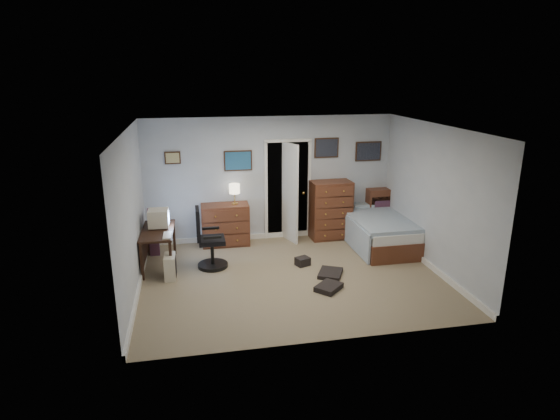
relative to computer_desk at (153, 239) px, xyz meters
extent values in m
cube|color=gray|center=(2.28, -0.90, -0.53)|extent=(5.00, 4.00, 0.02)
cube|color=black|center=(0.08, 0.00, 0.14)|extent=(0.57, 1.19, 0.04)
cube|color=black|center=(-0.17, -0.55, -0.20)|extent=(0.05, 0.05, 0.64)
cube|color=black|center=(0.30, -0.56, -0.20)|extent=(0.05, 0.05, 0.64)
cube|color=black|center=(-0.14, 0.56, -0.20)|extent=(0.05, 0.05, 0.64)
cube|color=black|center=(0.33, 0.54, -0.20)|extent=(0.05, 0.05, 0.64)
cube|color=black|center=(-0.17, 0.00, -0.16)|extent=(0.06, 1.09, 0.45)
cube|color=beige|center=(0.10, 0.15, 0.33)|extent=(0.35, 0.33, 0.31)
cube|color=#8CB2F2|center=(0.28, 0.14, 0.33)|extent=(0.02, 0.25, 0.20)
cube|color=beige|center=(0.10, 0.15, 0.17)|extent=(0.23, 0.23, 0.02)
cube|color=beige|center=(0.26, -0.35, 0.17)|extent=(0.15, 0.37, 0.02)
cube|color=beige|center=(0.28, -0.55, -0.32)|extent=(0.19, 0.38, 0.41)
cube|color=black|center=(0.38, -0.55, -0.32)|extent=(0.01, 0.27, 0.32)
cylinder|color=black|center=(1.00, -0.22, -0.49)|extent=(0.53, 0.53, 0.06)
cylinder|color=black|center=(1.00, -0.22, -0.27)|extent=(0.06, 0.06, 0.41)
cube|color=black|center=(1.00, -0.22, -0.02)|extent=(0.45, 0.45, 0.08)
cube|color=black|center=(0.78, -0.22, 0.29)|extent=(0.06, 0.41, 0.56)
cube|color=black|center=(1.00, -0.47, 0.12)|extent=(0.31, 0.05, 0.04)
cube|color=black|center=(1.00, 0.02, 0.12)|extent=(0.31, 0.05, 0.04)
cube|color=maroon|center=(-0.04, 0.59, -0.08)|extent=(0.18, 0.18, 0.89)
cube|color=brown|center=(1.33, 0.87, -0.11)|extent=(0.94, 0.48, 0.83)
cylinder|color=gold|center=(1.53, 0.87, 0.32)|extent=(0.13, 0.13, 0.02)
cylinder|color=gold|center=(1.53, 0.87, 0.44)|extent=(0.03, 0.03, 0.25)
cylinder|color=beige|center=(1.53, 0.87, 0.62)|extent=(0.21, 0.21, 0.19)
cube|color=black|center=(2.63, 1.40, 0.48)|extent=(0.90, 0.60, 2.00)
cube|color=white|center=(2.18, 1.07, 0.48)|extent=(0.06, 0.05, 2.00)
cube|color=white|center=(3.08, 1.07, 0.48)|extent=(0.06, 0.05, 2.00)
cube|color=white|center=(2.63, 1.07, 1.50)|extent=(0.96, 0.05, 0.06)
cube|color=white|center=(2.59, 0.96, 0.48)|extent=(0.31, 0.77, 2.00)
sphere|color=gold|center=(2.90, 0.81, 0.48)|extent=(0.06, 0.06, 0.06)
cube|color=brown|center=(3.48, 0.85, 0.08)|extent=(0.84, 0.52, 1.20)
cube|color=brown|center=(4.87, 0.97, -0.04)|extent=(1.08, 0.28, 0.97)
cube|color=black|center=(4.87, 0.89, 0.14)|extent=(0.99, 0.12, 0.32)
cube|color=maroon|center=(4.87, 0.89, 0.10)|extent=(0.86, 0.14, 0.24)
cube|color=brown|center=(4.28, 0.27, -0.35)|extent=(1.01, 2.02, 0.35)
cube|color=white|center=(4.28, 0.27, -0.08)|extent=(0.97, 1.98, 0.18)
cube|color=slate|center=(4.28, 0.17, 0.03)|extent=(1.07, 1.72, 0.10)
cube|color=slate|center=(3.75, 0.16, -0.24)|extent=(0.05, 1.71, 0.54)
cube|color=#6D96AF|center=(4.28, 1.02, 0.07)|extent=(0.56, 0.38, 0.13)
cube|color=#331E11|center=(0.38, 1.08, 1.23)|extent=(0.30, 0.03, 0.24)
cube|color=#957D51|center=(0.38, 1.06, 1.23)|extent=(0.25, 0.01, 0.19)
cube|color=#331E11|center=(1.63, 1.08, 1.13)|extent=(0.55, 0.03, 0.40)
cube|color=#0C555A|center=(1.63, 1.06, 1.13)|extent=(0.50, 0.01, 0.35)
cube|color=#331E11|center=(3.43, 1.08, 1.33)|extent=(0.50, 0.03, 0.40)
cube|color=black|center=(3.43, 1.06, 1.33)|extent=(0.45, 0.01, 0.35)
cube|color=#331E11|center=(4.33, 1.08, 1.23)|extent=(0.55, 0.03, 0.40)
cube|color=black|center=(4.33, 1.06, 1.23)|extent=(0.50, 0.01, 0.35)
cube|color=black|center=(2.76, -1.49, -0.48)|extent=(0.52, 0.52, 0.08)
cube|color=black|center=(2.58, -0.46, -0.45)|extent=(0.29, 0.26, 0.15)
cube|color=black|center=(2.95, -0.96, -0.49)|extent=(0.54, 0.59, 0.06)
camera|label=1|loc=(0.70, -7.98, 2.82)|focal=30.00mm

